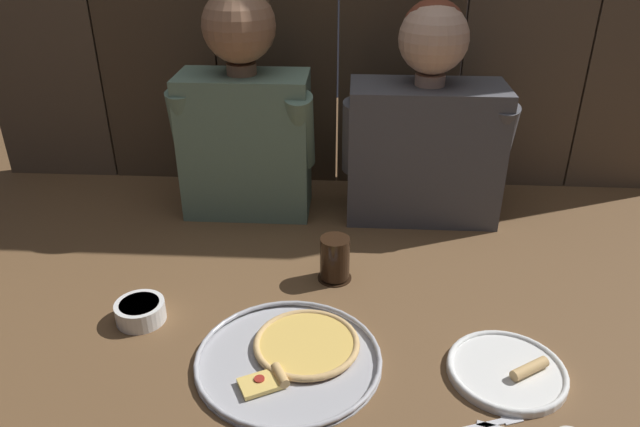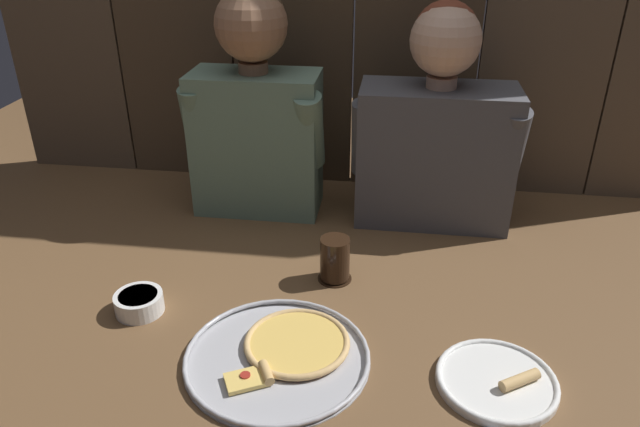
# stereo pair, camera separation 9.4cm
# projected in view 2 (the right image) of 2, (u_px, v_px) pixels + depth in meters

# --- Properties ---
(ground_plane) EXTENTS (3.20, 3.20, 0.00)m
(ground_plane) POSITION_uv_depth(u_px,v_px,m) (322.00, 304.00, 1.36)
(ground_plane) COLOR brown
(pizza_tray) EXTENTS (0.37, 0.37, 0.03)m
(pizza_tray) POSITION_uv_depth(u_px,v_px,m) (283.00, 352.00, 1.20)
(pizza_tray) COLOR #B2B2B7
(pizza_tray) RESTS_ON ground
(dinner_plate) EXTENTS (0.23, 0.23, 0.03)m
(dinner_plate) POSITION_uv_depth(u_px,v_px,m) (497.00, 380.00, 1.13)
(dinner_plate) COLOR white
(dinner_plate) RESTS_ON ground
(drinking_glass) EXTENTS (0.08, 0.08, 0.11)m
(drinking_glass) POSITION_uv_depth(u_px,v_px,m) (335.00, 260.00, 1.42)
(drinking_glass) COLOR black
(drinking_glass) RESTS_ON ground
(dipping_bowl) EXTENTS (0.11, 0.11, 0.04)m
(dipping_bowl) POSITION_uv_depth(u_px,v_px,m) (139.00, 302.00, 1.32)
(dipping_bowl) COLOR white
(dipping_bowl) RESTS_ON ground
(diner_left) EXTENTS (0.39, 0.22, 0.63)m
(diner_left) POSITION_uv_depth(u_px,v_px,m) (255.00, 107.00, 1.64)
(diner_left) COLOR slate
(diner_left) RESTS_ON ground
(diner_right) EXTENTS (0.46, 0.21, 0.60)m
(diner_right) POSITION_uv_depth(u_px,v_px,m) (437.00, 129.00, 1.60)
(diner_right) COLOR #4C4C51
(diner_right) RESTS_ON ground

